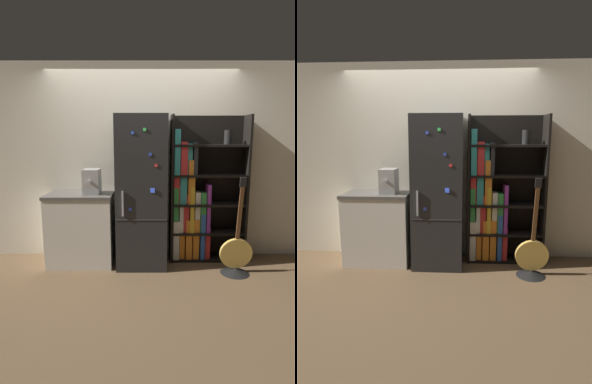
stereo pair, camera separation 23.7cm
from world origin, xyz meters
TOP-DOWN VIEW (x-y plane):
  - ground_plane at (0.00, 0.00)m, footprint 16.00×16.00m
  - wall_back at (0.00, 0.47)m, footprint 8.00×0.05m
  - refrigerator at (-0.00, 0.15)m, footprint 0.62×0.63m
  - bookshelf at (0.73, 0.32)m, footprint 0.99×0.32m
  - kitchen_counter at (-0.79, 0.17)m, footprint 0.84×0.58m
  - espresso_machine at (-0.63, 0.15)m, footprint 0.20×0.34m
  - guitar at (1.14, -0.17)m, footprint 0.39×0.35m

SIDE VIEW (x-z plane):
  - ground_plane at x=0.00m, z-range 0.00..0.00m
  - guitar at x=1.14m, z-range -0.43..0.77m
  - kitchen_counter at x=-0.79m, z-range 0.00..0.93m
  - bookshelf at x=0.73m, z-range -0.13..1.78m
  - refrigerator at x=0.00m, z-range 0.00..1.90m
  - espresso_machine at x=-0.63m, z-range 0.93..1.24m
  - wall_back at x=0.00m, z-range 0.00..2.60m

